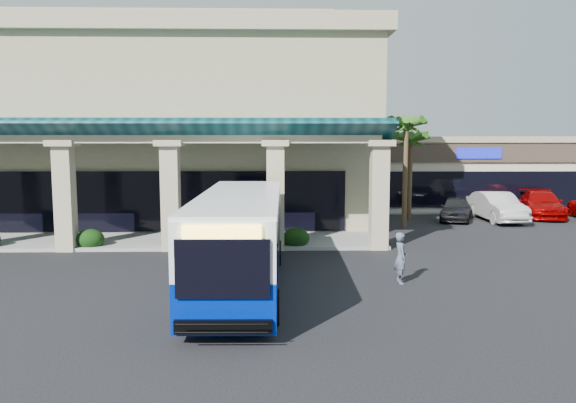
{
  "coord_description": "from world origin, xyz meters",
  "views": [
    {
      "loc": [
        1.38,
        -18.87,
        4.92
      ],
      "look_at": [
        2.02,
        4.41,
        2.2
      ],
      "focal_mm": 35.0,
      "sensor_mm": 36.0,
      "label": 1
    }
  ],
  "objects_px": {
    "pedestrian": "(401,258)",
    "car_white": "(497,207)",
    "car_silver": "(456,209)",
    "car_red": "(541,204)",
    "transit_bus": "(240,241)"
  },
  "relations": [
    {
      "from": "pedestrian",
      "to": "car_white",
      "type": "xyz_separation_m",
      "value": [
        8.78,
        13.71,
        -0.03
      ]
    },
    {
      "from": "car_silver",
      "to": "car_red",
      "type": "height_order",
      "value": "car_red"
    },
    {
      "from": "pedestrian",
      "to": "car_silver",
      "type": "relative_size",
      "value": 0.43
    },
    {
      "from": "transit_bus",
      "to": "car_silver",
      "type": "relative_size",
      "value": 2.71
    },
    {
      "from": "transit_bus",
      "to": "car_red",
      "type": "xyz_separation_m",
      "value": [
        17.51,
        15.76,
        -0.76
      ]
    },
    {
      "from": "transit_bus",
      "to": "car_red",
      "type": "distance_m",
      "value": 23.57
    },
    {
      "from": "transit_bus",
      "to": "car_silver",
      "type": "height_order",
      "value": "transit_bus"
    },
    {
      "from": "car_silver",
      "to": "car_red",
      "type": "distance_m",
      "value": 5.86
    },
    {
      "from": "car_white",
      "to": "car_red",
      "type": "distance_m",
      "value": 3.76
    },
    {
      "from": "transit_bus",
      "to": "car_white",
      "type": "bearing_deg",
      "value": 46.35
    },
    {
      "from": "car_silver",
      "to": "car_white",
      "type": "distance_m",
      "value": 2.33
    },
    {
      "from": "transit_bus",
      "to": "pedestrian",
      "type": "relative_size",
      "value": 6.38
    },
    {
      "from": "pedestrian",
      "to": "car_silver",
      "type": "xyz_separation_m",
      "value": [
        6.47,
        13.99,
        -0.17
      ]
    },
    {
      "from": "transit_bus",
      "to": "pedestrian",
      "type": "bearing_deg",
      "value": 6.08
    },
    {
      "from": "pedestrian",
      "to": "car_white",
      "type": "height_order",
      "value": "pedestrian"
    }
  ]
}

